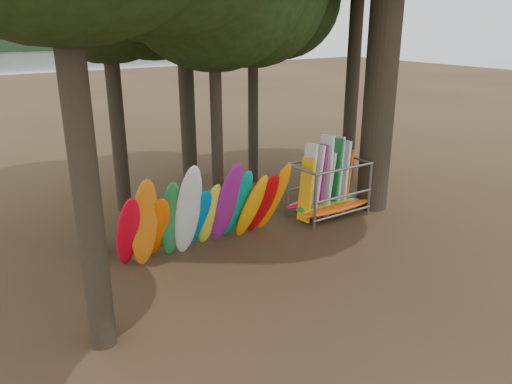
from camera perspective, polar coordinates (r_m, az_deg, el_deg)
ground at (r=15.81m, az=4.77°, el=-5.91°), size 120.00×120.00×0.00m
lake at (r=72.04m, az=-26.83°, el=11.85°), size 160.00×160.00×0.00m
kayak_row at (r=14.75m, az=-5.53°, el=-2.40°), size 5.42×2.00×3.17m
storage_rack at (r=17.86m, az=8.27°, el=0.22°), size 3.07×1.55×2.92m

